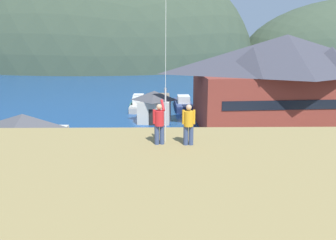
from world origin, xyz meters
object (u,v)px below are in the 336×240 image
object	(u,v)px
parked_car_front_row_silver	(180,184)
parked_car_back_row_left	(78,194)
storage_shed_near_lot	(25,138)
moored_boat_wharfside	(139,103)
parking_light_pole	(166,117)
person_companion	(189,123)
harbor_lodge	(285,78)
wharf_dock	(160,102)
moored_boat_inner_slip	(138,105)
person_kite_flyer	(159,122)
storage_shed_waterside	(154,106)
moored_boat_outer_mooring	(183,104)

from	to	relation	value
parked_car_front_row_silver	parked_car_back_row_left	xyz separation A→B (m)	(-7.16, -1.46, 0.00)
storage_shed_near_lot	parked_car_front_row_silver	bearing A→B (deg)	-27.15
moored_boat_wharfside	parking_light_pole	world-z (taller)	parking_light_pole
parked_car_front_row_silver	parking_light_pole	xyz separation A→B (m)	(-0.98, 9.20, 2.88)
moored_boat_wharfside	parked_car_front_row_silver	distance (m)	32.86
person_companion	parked_car_front_row_silver	bearing A→B (deg)	89.10
harbor_lodge	person_companion	size ratio (longest dim) A/B	13.80
wharf_dock	parking_light_pole	bearing A→B (deg)	-88.47
parking_light_pole	storage_shed_near_lot	bearing A→B (deg)	-170.94
storage_shed_near_lot	parking_light_pole	world-z (taller)	parking_light_pole
wharf_dock	moored_boat_inner_slip	xyz separation A→B (m)	(-3.43, -4.27, 0.37)
moored_boat_wharfside	person_kite_flyer	size ratio (longest dim) A/B	3.88
parked_car_front_row_silver	person_companion	xyz separation A→B (m)	(-0.15, -9.86, 7.22)
storage_shed_waterside	parked_car_front_row_silver	size ratio (longest dim) A/B	1.15
harbor_lodge	storage_shed_waterside	bearing A→B (deg)	174.65
harbor_lodge	person_kite_flyer	bearing A→B (deg)	-117.17
moored_boat_inner_slip	person_companion	size ratio (longest dim) A/B	3.98
harbor_lodge	storage_shed_near_lot	distance (m)	31.76
moored_boat_outer_mooring	person_kite_flyer	distance (m)	41.95
storage_shed_waterside	moored_boat_outer_mooring	bearing A→B (deg)	63.41
storage_shed_waterside	parked_car_front_row_silver	xyz separation A→B (m)	(2.39, -22.58, -1.17)
storage_shed_near_lot	moored_boat_wharfside	size ratio (longest dim) A/B	1.07
storage_shed_near_lot	parked_car_back_row_left	world-z (taller)	storage_shed_near_lot
storage_shed_waterside	moored_boat_wharfside	world-z (taller)	storage_shed_waterside
moored_boat_wharfside	moored_boat_inner_slip	world-z (taller)	same
storage_shed_waterside	wharf_dock	size ratio (longest dim) A/B	0.33
moored_boat_wharfside	parked_car_front_row_silver	xyz separation A→B (m)	(5.15, -32.45, 0.34)
wharf_dock	moored_boat_outer_mooring	world-z (taller)	moored_boat_outer_mooring
storage_shed_waterside	parked_car_front_row_silver	bearing A→B (deg)	-83.95
parked_car_back_row_left	person_companion	size ratio (longest dim) A/B	2.43
moored_boat_outer_mooring	person_kite_flyer	size ratio (longest dim) A/B	4.44
parked_car_front_row_silver	person_companion	size ratio (longest dim) A/B	2.44
storage_shed_waterside	person_companion	world-z (taller)	person_companion
storage_shed_waterside	parked_car_front_row_silver	distance (m)	22.74
storage_shed_near_lot	storage_shed_waterside	bearing A→B (deg)	53.27
storage_shed_waterside	person_kite_flyer	size ratio (longest dim) A/B	2.63
storage_shed_near_lot	moored_boat_inner_slip	size ratio (longest dim) A/B	1.11
harbor_lodge	person_companion	bearing A→B (deg)	-115.25
harbor_lodge	parked_car_front_row_silver	world-z (taller)	harbor_lodge
storage_shed_waterside	parked_car_back_row_left	xyz separation A→B (m)	(-4.77, -24.04, -1.17)
parked_car_front_row_silver	parked_car_back_row_left	bearing A→B (deg)	-168.50
storage_shed_waterside	person_kite_flyer	xyz separation A→B (m)	(1.01, -32.32, 6.07)
moored_boat_inner_slip	person_kite_flyer	bearing A→B (deg)	-84.72
harbor_lodge	moored_boat_wharfside	bearing A→B (deg)	149.67
moored_boat_inner_slip	person_kite_flyer	distance (m)	41.12
storage_shed_waterside	moored_boat_outer_mooring	world-z (taller)	storage_shed_waterside
parked_car_front_row_silver	person_companion	distance (m)	12.22
person_companion	storage_shed_waterside	bearing A→B (deg)	93.95
person_companion	parked_car_back_row_left	bearing A→B (deg)	129.83
moored_boat_wharfside	parked_car_back_row_left	world-z (taller)	moored_boat_wharfside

